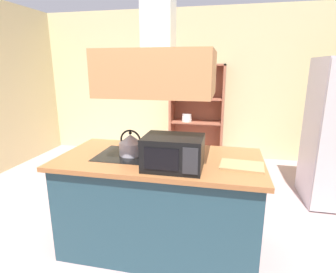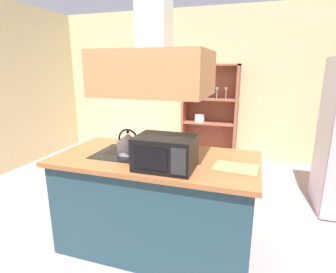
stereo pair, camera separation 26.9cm
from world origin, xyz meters
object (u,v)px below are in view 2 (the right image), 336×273
(dish_cabinet, at_px, (210,118))
(kettle, at_px, (128,143))
(cutting_board, at_px, (236,168))
(fruit_bowl, at_px, (170,145))
(microwave, at_px, (165,153))

(dish_cabinet, xyz_separation_m, kettle, (-0.30, -2.71, 0.23))
(cutting_board, relative_size, fruit_bowl, 1.53)
(microwave, bearing_deg, cutting_board, 15.21)
(kettle, xyz_separation_m, cutting_board, (0.97, -0.09, -0.09))
(kettle, height_order, microwave, microwave)
(kettle, distance_m, fruit_bowl, 0.41)
(dish_cabinet, distance_m, microwave, 2.96)
(kettle, relative_size, microwave, 0.51)
(dish_cabinet, xyz_separation_m, fruit_bowl, (0.02, -2.45, 0.18))
(kettle, distance_m, microwave, 0.50)
(dish_cabinet, xyz_separation_m, microwave, (0.14, -2.94, 0.27))
(fruit_bowl, bearing_deg, cutting_board, -27.91)
(cutting_board, bearing_deg, kettle, 174.48)
(cutting_board, height_order, fruit_bowl, fruit_bowl)
(dish_cabinet, relative_size, cutting_board, 5.08)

